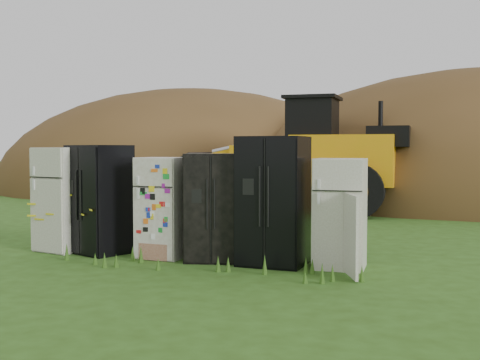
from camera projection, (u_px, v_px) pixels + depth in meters
The scene contains 10 objects.
ground at pixel (190, 258), 9.56m from camera, with size 120.00×120.00×0.00m, color #2C4B14.
fridge_leftmost at pixel (64, 199), 10.30m from camera, with size 0.78×0.75×1.77m, color silver, non-canonical shape.
fridge_black_side at pixel (100, 199), 10.05m from camera, with size 0.94×0.74×1.81m, color black, non-canonical shape.
fridge_sticker at pixel (163, 207), 9.65m from camera, with size 0.72×0.66×1.61m, color silver, non-canonical shape.
fridge_dark_mid at pixel (214, 207), 9.35m from camera, with size 0.85×0.70×1.67m, color black, non-canonical shape.
fridge_black_right at pixel (273, 201), 9.02m from camera, with size 0.97×0.80×1.93m, color black, non-canonical shape.
fridge_open_door at pixel (340, 213), 8.79m from camera, with size 0.73×0.67×1.61m, color silver, non-canonical shape.
wheel_loader at pixel (284, 155), 16.64m from camera, with size 6.54×2.65×3.17m, color orange, non-canonical shape.
dirt_mound_left at pixel (186, 191), 24.94m from camera, with size 16.72×12.54×8.38m, color #473116.
dirt_mound_back at pixel (358, 190), 25.67m from camera, with size 18.59×12.40×5.74m, color #473116.
Camera 1 is at (3.86, -8.70, 1.75)m, focal length 45.00 mm.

